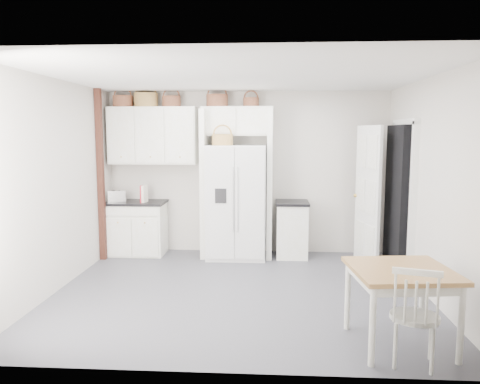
{
  "coord_description": "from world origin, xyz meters",
  "views": [
    {
      "loc": [
        0.35,
        -5.57,
        1.93
      ],
      "look_at": [
        -0.02,
        0.4,
        1.18
      ],
      "focal_mm": 35.0,
      "sensor_mm": 36.0,
      "label": 1
    }
  ],
  "objects": [
    {
      "name": "floor",
      "position": [
        0.0,
        0.0,
        0.0
      ],
      "size": [
        4.5,
        4.5,
        0.0
      ],
      "primitive_type": "plane",
      "color": "#464552",
      "rests_on": "ground"
    },
    {
      "name": "ceiling",
      "position": [
        0.0,
        0.0,
        2.6
      ],
      "size": [
        4.5,
        4.5,
        0.0
      ],
      "primitive_type": "plane",
      "color": "white",
      "rests_on": "wall_back"
    },
    {
      "name": "wall_back",
      "position": [
        0.0,
        2.0,
        1.3
      ],
      "size": [
        4.5,
        0.0,
        4.5
      ],
      "primitive_type": "plane",
      "rotation": [
        1.57,
        0.0,
        0.0
      ],
      "color": "beige",
      "rests_on": "floor"
    },
    {
      "name": "wall_left",
      "position": [
        -2.25,
        0.0,
        1.3
      ],
      "size": [
        0.0,
        4.0,
        4.0
      ],
      "primitive_type": "plane",
      "rotation": [
        1.57,
        0.0,
        1.57
      ],
      "color": "beige",
      "rests_on": "floor"
    },
    {
      "name": "wall_right",
      "position": [
        2.25,
        0.0,
        1.3
      ],
      "size": [
        0.0,
        4.0,
        4.0
      ],
      "primitive_type": "plane",
      "rotation": [
        1.57,
        0.0,
        -1.57
      ],
      "color": "beige",
      "rests_on": "floor"
    },
    {
      "name": "refrigerator",
      "position": [
        -0.15,
        1.63,
        0.88
      ],
      "size": [
        0.91,
        0.73,
        1.76
      ],
      "primitive_type": "cube",
      "color": "silver",
      "rests_on": "floor"
    },
    {
      "name": "base_cab_left",
      "position": [
        -1.76,
        1.7,
        0.41
      ],
      "size": [
        0.88,
        0.56,
        0.82
      ],
      "primitive_type": "cube",
      "color": "silver",
      "rests_on": "floor"
    },
    {
      "name": "base_cab_right",
      "position": [
        0.72,
        1.7,
        0.42
      ],
      "size": [
        0.48,
        0.57,
        0.84
      ],
      "primitive_type": "cube",
      "color": "silver",
      "rests_on": "floor"
    },
    {
      "name": "dining_table",
      "position": [
        1.55,
        -1.39,
        0.36
      ],
      "size": [
        0.96,
        0.96,
        0.73
      ],
      "primitive_type": "cube",
      "rotation": [
        0.0,
        0.0,
        0.11
      ],
      "color": "olive",
      "rests_on": "floor"
    },
    {
      "name": "windsor_chair",
      "position": [
        1.57,
        -1.75,
        0.41
      ],
      "size": [
        0.49,
        0.47,
        0.83
      ],
      "primitive_type": "cube",
      "rotation": [
        0.0,
        0.0,
        -0.28
      ],
      "color": "silver",
      "rests_on": "floor"
    },
    {
      "name": "counter_left",
      "position": [
        -1.76,
        1.7,
        0.84
      ],
      "size": [
        0.92,
        0.6,
        0.04
      ],
      "primitive_type": "cube",
      "color": "black",
      "rests_on": "base_cab_left"
    },
    {
      "name": "counter_right",
      "position": [
        0.72,
        1.7,
        0.86
      ],
      "size": [
        0.52,
        0.61,
        0.04
      ],
      "primitive_type": "cube",
      "color": "black",
      "rests_on": "base_cab_right"
    },
    {
      "name": "toaster",
      "position": [
        -2.05,
        1.61,
        0.95
      ],
      "size": [
        0.3,
        0.23,
        0.19
      ],
      "primitive_type": "cube",
      "rotation": [
        0.0,
        0.0,
        0.32
      ],
      "color": "silver",
      "rests_on": "counter_left"
    },
    {
      "name": "cookbook_red",
      "position": [
        -1.66,
        1.62,
        0.99
      ],
      "size": [
        0.08,
        0.18,
        0.26
      ],
      "primitive_type": "cube",
      "rotation": [
        0.0,
        0.0,
        0.23
      ],
      "color": "#B61A2B",
      "rests_on": "counter_left"
    },
    {
      "name": "cookbook_cream",
      "position": [
        -1.6,
        1.62,
        0.99
      ],
      "size": [
        0.06,
        0.18,
        0.27
      ],
      "primitive_type": "cube",
      "rotation": [
        0.0,
        0.0,
        -0.13
      ],
      "color": "white",
      "rests_on": "counter_left"
    },
    {
      "name": "basket_upper_a",
      "position": [
        -1.97,
        1.83,
        2.44
      ],
      "size": [
        0.32,
        0.32,
        0.18
      ],
      "primitive_type": "cylinder",
      "color": "brown",
      "rests_on": "upper_cabinet"
    },
    {
      "name": "basket_upper_b",
      "position": [
        -1.6,
        1.83,
        2.46
      ],
      "size": [
        0.37,
        0.37,
        0.22
      ],
      "primitive_type": "cylinder",
      "color": "olive",
      "rests_on": "upper_cabinet"
    },
    {
      "name": "basket_upper_c",
      "position": [
        -1.19,
        1.83,
        2.43
      ],
      "size": [
        0.29,
        0.29,
        0.17
      ],
      "primitive_type": "cylinder",
      "color": "brown",
      "rests_on": "upper_cabinet"
    },
    {
      "name": "basket_bridge_a",
      "position": [
        -0.47,
        1.83,
        2.45
      ],
      "size": [
        0.34,
        0.34,
        0.19
      ],
      "primitive_type": "cylinder",
      "color": "brown",
      "rests_on": "bridge_cabinet"
    },
    {
      "name": "basket_bridge_b",
      "position": [
        0.06,
        1.83,
        2.42
      ],
      "size": [
        0.25,
        0.25,
        0.14
      ],
      "primitive_type": "cylinder",
      "color": "brown",
      "rests_on": "bridge_cabinet"
    },
    {
      "name": "basket_fridge_a",
      "position": [
        -0.36,
        1.53,
        1.84
      ],
      "size": [
        0.32,
        0.32,
        0.17
      ],
      "primitive_type": "cylinder",
      "color": "olive",
      "rests_on": "refrigerator"
    },
    {
      "name": "upper_cabinet",
      "position": [
        -1.5,
        1.83,
        1.9
      ],
      "size": [
        1.4,
        0.34,
        0.9
      ],
      "primitive_type": "cube",
      "color": "silver",
      "rests_on": "wall_back"
    },
    {
      "name": "bridge_cabinet",
      "position": [
        -0.15,
        1.83,
        2.12
      ],
      "size": [
        1.12,
        0.34,
        0.45
      ],
      "primitive_type": "cube",
      "color": "silver",
      "rests_on": "wall_back"
    },
    {
      "name": "fridge_panel_left",
      "position": [
        -0.66,
        1.7,
        1.15
      ],
      "size": [
        0.08,
        0.6,
        2.3
      ],
      "primitive_type": "cube",
      "color": "silver",
      "rests_on": "floor"
    },
    {
      "name": "fridge_panel_right",
      "position": [
        0.36,
        1.7,
        1.15
      ],
      "size": [
        0.08,
        0.6,
        2.3
      ],
      "primitive_type": "cube",
      "color": "silver",
      "rests_on": "floor"
    },
    {
      "name": "trim_post",
      "position": [
        -2.2,
        1.35,
        1.3
      ],
      "size": [
        0.09,
        0.09,
        2.6
      ],
      "primitive_type": "cube",
      "color": "black",
      "rests_on": "floor"
    },
    {
      "name": "doorway_void",
      "position": [
        2.16,
        1.0,
        1.02
      ],
      "size": [
        0.18,
        0.85,
        2.05
      ],
      "primitive_type": "cube",
      "color": "black",
      "rests_on": "floor"
    },
    {
      "name": "door_slab",
      "position": [
        1.8,
        1.33,
        1.02
      ],
      "size": [
        0.21,
        0.79,
        2.05
      ],
      "primitive_type": "cube",
      "rotation": [
        0.0,
        0.0,
        -1.36
      ],
      "color": "white",
      "rests_on": "floor"
    }
  ]
}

